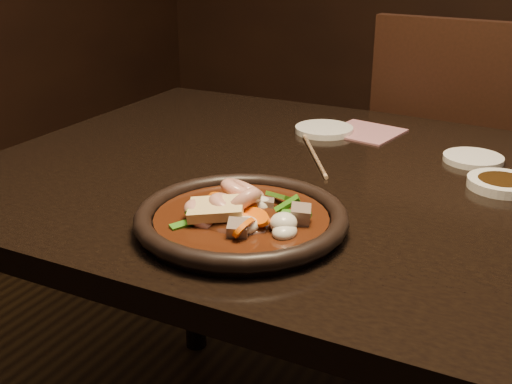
% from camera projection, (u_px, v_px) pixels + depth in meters
% --- Properties ---
extents(table, '(1.60, 0.90, 0.75)m').
position_uv_depth(table, '(438.00, 239.00, 1.04)').
color(table, black).
rests_on(table, floor).
extents(chair, '(0.49, 0.49, 0.97)m').
position_uv_depth(chair, '(468.00, 196.00, 1.59)').
color(chair, black).
rests_on(chair, floor).
extents(plate, '(0.30, 0.30, 0.03)m').
position_uv_depth(plate, '(241.00, 219.00, 0.89)').
color(plate, black).
rests_on(plate, table).
extents(stirfry, '(0.17, 0.17, 0.07)m').
position_uv_depth(stirfry, '(240.00, 215.00, 0.88)').
color(stirfry, '#341509').
rests_on(stirfry, plate).
extents(soy_dish, '(0.11, 0.11, 0.02)m').
position_uv_depth(soy_dish, '(502.00, 183.00, 1.04)').
color(soy_dish, white).
rests_on(soy_dish, table).
extents(saucer_left, '(0.12, 0.12, 0.01)m').
position_uv_depth(saucer_left, '(324.00, 130.00, 1.33)').
color(saucer_left, white).
rests_on(saucer_left, table).
extents(saucer_right, '(0.11, 0.11, 0.01)m').
position_uv_depth(saucer_right, '(473.00, 159.00, 1.16)').
color(saucer_right, white).
rests_on(saucer_right, table).
extents(chopsticks, '(0.13, 0.21, 0.01)m').
position_uv_depth(chopsticks, '(314.00, 155.00, 1.19)').
color(chopsticks, tan).
rests_on(chopsticks, table).
extents(napkin, '(0.16, 0.16, 0.00)m').
position_uv_depth(napkin, '(365.00, 132.00, 1.33)').
color(napkin, '#9E6169').
rests_on(napkin, table).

